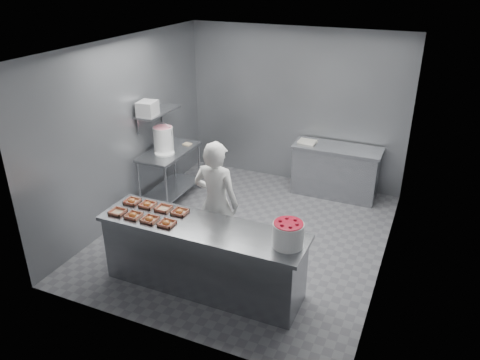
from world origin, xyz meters
name	(u,v)px	position (x,y,z in m)	size (l,w,h in m)	color
floor	(245,235)	(0.00, 0.00, 0.00)	(4.50, 4.50, 0.00)	#4C4C51
ceiling	(246,46)	(0.00, 0.00, 2.80)	(4.50, 4.50, 0.00)	white
wall_back	(295,107)	(0.00, 2.25, 1.40)	(4.00, 0.04, 2.80)	slate
wall_left	(127,130)	(-2.00, 0.00, 1.40)	(0.04, 4.50, 2.80)	slate
wall_right	(395,173)	(2.00, 0.00, 1.40)	(0.04, 4.50, 2.80)	slate
service_counter	(203,257)	(0.00, -1.35, 0.45)	(2.60, 0.70, 0.90)	slate
prep_table	(170,167)	(-1.65, 0.60, 0.59)	(0.60, 1.20, 0.90)	slate
back_counter	(335,171)	(0.90, 1.90, 0.45)	(1.50, 0.60, 0.90)	slate
wall_shelf	(158,112)	(-1.82, 0.60, 1.55)	(0.35, 0.90, 0.03)	slate
tray_0	(118,212)	(-1.11, -1.50, 0.92)	(0.19, 0.18, 0.04)	tan
tray_1	(133,215)	(-0.87, -1.50, 0.92)	(0.19, 0.18, 0.06)	tan
tray_2	(150,219)	(-0.63, -1.50, 0.92)	(0.19, 0.18, 0.06)	tan
tray_3	(167,223)	(-0.39, -1.50, 0.92)	(0.19, 0.18, 0.06)	tan
tray_4	(132,201)	(-1.11, -1.20, 0.92)	(0.19, 0.18, 0.06)	tan
tray_5	(147,204)	(-0.87, -1.20, 0.92)	(0.19, 0.18, 0.06)	tan
tray_6	(164,208)	(-0.63, -1.20, 0.92)	(0.19, 0.18, 0.04)	tan
tray_7	(180,212)	(-0.39, -1.20, 0.92)	(0.19, 0.18, 0.06)	tan
worker	(216,203)	(-0.12, -0.72, 0.87)	(0.64, 0.42, 1.74)	silver
strawberry_tub	(288,234)	(1.08, -1.35, 1.05)	(0.35, 0.35, 0.29)	silver
glaze_bucket	(163,139)	(-1.72, 0.56, 1.12)	(0.35, 0.33, 0.50)	silver
bucket_lid	(165,153)	(-1.64, 0.44, 0.91)	(0.32, 0.32, 0.03)	silver
rag	(187,144)	(-1.51, 0.97, 0.91)	(0.13, 0.11, 0.02)	#CCB28C
appliance	(147,108)	(-1.82, 0.33, 1.68)	(0.27, 0.30, 0.23)	gray
paper_stack	(307,142)	(0.36, 1.90, 0.92)	(0.30, 0.22, 0.04)	silver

